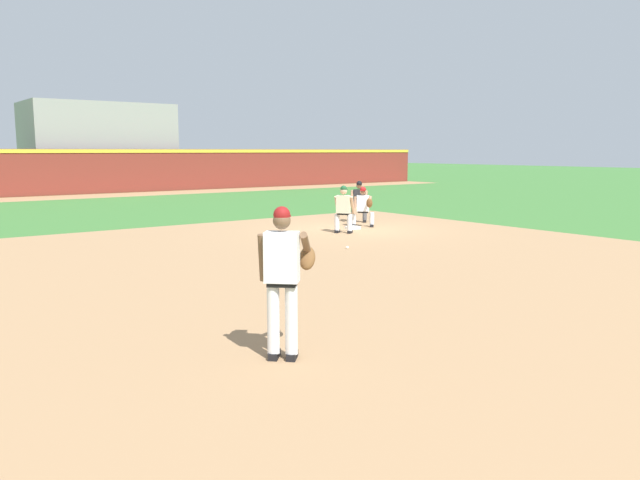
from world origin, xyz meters
The scene contains 11 objects.
ground_plane centered at (0.00, 0.00, 0.00)m, with size 160.00×160.00×0.00m, color #3D7533.
infield_dirt_patch centered at (-4.40, -4.63, 0.00)m, with size 18.00×18.00×0.01m, color #A87F56.
warning_track_strip centered at (0.00, 20.00, 0.00)m, with size 48.00×3.20×0.01m, color #A87F56.
first_base_bag centered at (0.00, 0.00, 0.04)m, with size 0.38×0.38×0.09m, color white.
baseball centered at (-2.74, -3.07, 0.04)m, with size 0.07×0.07×0.07m, color white.
pitcher centered at (-8.76, -9.23, 1.06)m, with size 0.85×0.55×1.86m.
first_baseman centered at (0.62, 0.20, 0.73)m, with size 0.73×1.08×1.34m.
baserunner centered at (-0.88, -0.61, 0.79)m, with size 0.64×0.68×1.46m.
umpire centered at (1.41, 1.35, 0.79)m, with size 0.67×0.67×1.46m.
outfield_wall centered at (0.00, 22.00, 1.39)m, with size 48.00×0.54×2.60m.
stadium_seating_block centered at (0.00, 25.32, 2.75)m, with size 8.67×5.05×5.45m.
Camera 1 is at (-12.78, -15.32, 2.50)m, focal length 35.00 mm.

